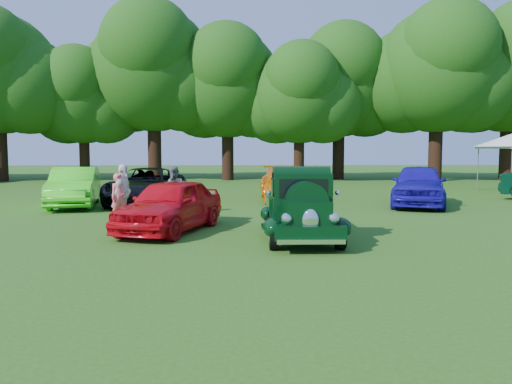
{
  "coord_description": "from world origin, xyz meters",
  "views": [
    {
      "loc": [
        -0.52,
        -11.97,
        2.19
      ],
      "look_at": [
        -0.22,
        0.95,
        1.1
      ],
      "focal_mm": 35.0,
      "sensor_mm": 36.0,
      "label": 1
    }
  ],
  "objects_px": {
    "back_car_blue": "(419,185)",
    "spectator_white": "(123,192)",
    "hero_pickup": "(300,210)",
    "red_convertible": "(170,205)",
    "back_car_lime": "(75,187)",
    "spectator_pink": "(119,198)",
    "spectator_grey": "(174,190)",
    "back_car_black": "(146,186)",
    "back_car_orange": "(285,184)"
  },
  "relations": [
    {
      "from": "hero_pickup",
      "to": "spectator_white",
      "type": "relative_size",
      "value": 2.38
    },
    {
      "from": "spectator_pink",
      "to": "back_car_orange",
      "type": "bearing_deg",
      "value": 5.77
    },
    {
      "from": "back_car_black",
      "to": "spectator_grey",
      "type": "height_order",
      "value": "spectator_grey"
    },
    {
      "from": "back_car_lime",
      "to": "back_car_black",
      "type": "distance_m",
      "value": 2.73
    },
    {
      "from": "back_car_orange",
      "to": "spectator_grey",
      "type": "relative_size",
      "value": 3.11
    },
    {
      "from": "back_car_lime",
      "to": "spectator_white",
      "type": "distance_m",
      "value": 4.85
    },
    {
      "from": "spectator_grey",
      "to": "spectator_white",
      "type": "xyz_separation_m",
      "value": [
        -1.37,
        -1.49,
        0.06
      ]
    },
    {
      "from": "red_convertible",
      "to": "back_car_orange",
      "type": "height_order",
      "value": "back_car_orange"
    },
    {
      "from": "back_car_blue",
      "to": "spectator_pink",
      "type": "height_order",
      "value": "back_car_blue"
    },
    {
      "from": "red_convertible",
      "to": "back_car_blue",
      "type": "distance_m",
      "value": 10.61
    },
    {
      "from": "back_car_lime",
      "to": "spectator_grey",
      "type": "height_order",
      "value": "spectator_grey"
    },
    {
      "from": "spectator_pink",
      "to": "red_convertible",
      "type": "bearing_deg",
      "value": -87.82
    },
    {
      "from": "red_convertible",
      "to": "back_car_lime",
      "type": "xyz_separation_m",
      "value": [
        -4.58,
        6.0,
        0.05
      ]
    },
    {
      "from": "back_car_lime",
      "to": "spectator_grey",
      "type": "relative_size",
      "value": 2.82
    },
    {
      "from": "back_car_orange",
      "to": "spectator_white",
      "type": "height_order",
      "value": "spectator_white"
    },
    {
      "from": "back_car_orange",
      "to": "back_car_blue",
      "type": "relative_size",
      "value": 1.05
    },
    {
      "from": "hero_pickup",
      "to": "back_car_black",
      "type": "height_order",
      "value": "hero_pickup"
    },
    {
      "from": "back_car_black",
      "to": "back_car_orange",
      "type": "bearing_deg",
      "value": 17.68
    },
    {
      "from": "hero_pickup",
      "to": "spectator_pink",
      "type": "xyz_separation_m",
      "value": [
        -5.21,
        3.04,
        0.03
      ]
    },
    {
      "from": "back_car_black",
      "to": "back_car_blue",
      "type": "xyz_separation_m",
      "value": [
        10.79,
        -0.9,
        0.09
      ]
    },
    {
      "from": "back_car_blue",
      "to": "back_car_black",
      "type": "bearing_deg",
      "value": -164.58
    },
    {
      "from": "red_convertible",
      "to": "spectator_pink",
      "type": "relative_size",
      "value": 2.83
    },
    {
      "from": "spectator_white",
      "to": "back_car_orange",
      "type": "bearing_deg",
      "value": -32.67
    },
    {
      "from": "red_convertible",
      "to": "spectator_white",
      "type": "relative_size",
      "value": 2.37
    },
    {
      "from": "back_car_blue",
      "to": "spectator_pink",
      "type": "xyz_separation_m",
      "value": [
        -10.66,
        -4.03,
        -0.09
      ]
    },
    {
      "from": "back_car_blue",
      "to": "red_convertible",
      "type": "bearing_deg",
      "value": -126.02
    },
    {
      "from": "back_car_blue",
      "to": "spectator_white",
      "type": "relative_size",
      "value": 2.75
    },
    {
      "from": "back_car_lime",
      "to": "spectator_pink",
      "type": "bearing_deg",
      "value": -68.25
    },
    {
      "from": "back_car_lime",
      "to": "back_car_black",
      "type": "xyz_separation_m",
      "value": [
        2.61,
        0.8,
        -0.03
      ]
    },
    {
      "from": "back_car_lime",
      "to": "back_car_blue",
      "type": "relative_size",
      "value": 0.95
    },
    {
      "from": "back_car_lime",
      "to": "spectator_white",
      "type": "height_order",
      "value": "spectator_white"
    },
    {
      "from": "hero_pickup",
      "to": "spectator_white",
      "type": "xyz_separation_m",
      "value": [
        -5.13,
        3.23,
        0.17
      ]
    },
    {
      "from": "back_car_lime",
      "to": "back_car_black",
      "type": "relative_size",
      "value": 0.87
    },
    {
      "from": "back_car_orange",
      "to": "red_convertible",
      "type": "bearing_deg",
      "value": -114.92
    },
    {
      "from": "back_car_lime",
      "to": "back_car_orange",
      "type": "relative_size",
      "value": 0.91
    },
    {
      "from": "spectator_pink",
      "to": "back_car_black",
      "type": "bearing_deg",
      "value": 49.15
    },
    {
      "from": "back_car_blue",
      "to": "spectator_grey",
      "type": "xyz_separation_m",
      "value": [
        -9.21,
        -2.35,
        -0.01
      ]
    },
    {
      "from": "hero_pickup",
      "to": "back_car_black",
      "type": "relative_size",
      "value": 0.79
    },
    {
      "from": "spectator_pink",
      "to": "back_car_blue",
      "type": "bearing_deg",
      "value": -21.63
    },
    {
      "from": "back_car_black",
      "to": "back_car_orange",
      "type": "relative_size",
      "value": 1.04
    },
    {
      "from": "back_car_orange",
      "to": "spectator_white",
      "type": "bearing_deg",
      "value": -132.33
    },
    {
      "from": "spectator_white",
      "to": "spectator_grey",
      "type": "bearing_deg",
      "value": -32.84
    },
    {
      "from": "back_car_black",
      "to": "back_car_orange",
      "type": "height_order",
      "value": "back_car_orange"
    },
    {
      "from": "spectator_pink",
      "to": "spectator_grey",
      "type": "distance_m",
      "value": 2.22
    },
    {
      "from": "spectator_grey",
      "to": "spectator_pink",
      "type": "bearing_deg",
      "value": -86.54
    },
    {
      "from": "spectator_pink",
      "to": "spectator_white",
      "type": "distance_m",
      "value": 0.25
    },
    {
      "from": "back_car_lime",
      "to": "back_car_black",
      "type": "bearing_deg",
      "value": 5.24
    },
    {
      "from": "hero_pickup",
      "to": "back_car_blue",
      "type": "distance_m",
      "value": 8.93
    },
    {
      "from": "spectator_grey",
      "to": "back_car_blue",
      "type": "bearing_deg",
      "value": 58.52
    },
    {
      "from": "hero_pickup",
      "to": "spectator_pink",
      "type": "distance_m",
      "value": 6.03
    }
  ]
}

